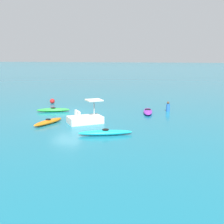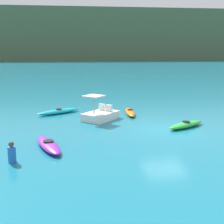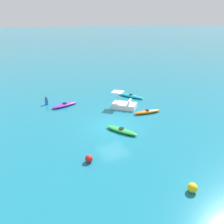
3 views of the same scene
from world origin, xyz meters
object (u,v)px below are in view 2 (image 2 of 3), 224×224
(kayak_purple, at_px, (49,145))
(person_near_shore, at_px, (12,153))
(kayak_green, at_px, (186,125))
(pedal_boat_white, at_px, (100,115))
(kayak_cyan, at_px, (59,111))
(kayak_orange, at_px, (130,112))

(kayak_purple, xyz_separation_m, person_near_shore, (-1.42, -1.54, 0.22))
(kayak_green, bearing_deg, pedal_boat_white, 147.59)
(kayak_cyan, xyz_separation_m, kayak_green, (7.24, -5.41, 0.00))
(kayak_orange, distance_m, pedal_boat_white, 2.63)
(kayak_purple, distance_m, kayak_green, 8.23)
(kayak_purple, relative_size, person_near_shore, 3.51)
(kayak_green, xyz_separation_m, pedal_boat_white, (-4.62, 2.93, 0.17))
(kayak_cyan, distance_m, pedal_boat_white, 3.61)
(kayak_purple, height_order, kayak_green, same)
(pedal_boat_white, bearing_deg, kayak_cyan, 136.61)
(pedal_boat_white, bearing_deg, kayak_orange, 28.38)
(kayak_cyan, height_order, person_near_shore, person_near_shore)
(kayak_cyan, distance_m, person_near_shore, 9.54)
(kayak_orange, height_order, pedal_boat_white, pedal_boat_white)
(kayak_purple, distance_m, pedal_boat_white, 6.22)
(kayak_cyan, relative_size, person_near_shore, 3.65)
(person_near_shore, bearing_deg, kayak_orange, 49.07)
(kayak_purple, bearing_deg, kayak_orange, 49.51)
(kayak_orange, bearing_deg, kayak_green, -61.10)
(kayak_green, relative_size, kayak_orange, 0.99)
(kayak_green, distance_m, person_near_shore, 10.10)
(kayak_cyan, xyz_separation_m, kayak_orange, (4.93, -1.23, 0.00))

